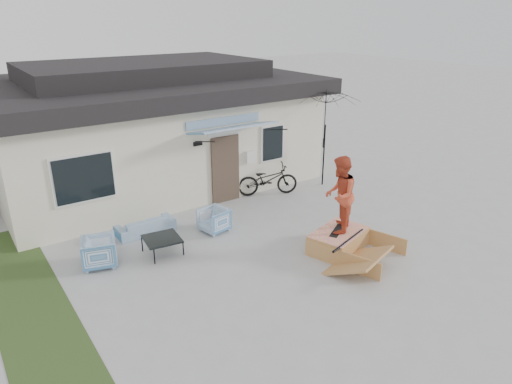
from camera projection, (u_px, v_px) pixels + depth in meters
ground at (290, 270)px, 10.70m from camera, size 90.00×90.00×0.00m
grass_strip at (29, 304)px, 9.46m from camera, size 1.40×8.00×0.01m
house at (147, 124)px, 16.11m from camera, size 10.80×8.49×4.10m
loveseat at (145, 223)px, 12.40m from camera, size 1.57×0.49×0.61m
armchair_left at (99, 251)px, 10.77m from camera, size 0.89×0.92×0.77m
armchair_right at (214, 219)px, 12.50m from camera, size 0.76×0.80×0.71m
coffee_table at (162, 246)px, 11.39m from camera, size 0.94×0.94×0.42m
bicycle at (268, 176)px, 14.94m from camera, size 2.06×1.41×1.25m
patio_umbrella at (325, 135)px, 15.41m from camera, size 2.63×2.52×2.20m
skate_ramp at (338, 241)px, 11.55m from camera, size 1.98×2.31×0.49m
skateboard at (337, 230)px, 11.48m from camera, size 0.77×0.56×0.05m
skater at (340, 194)px, 11.13m from camera, size 1.18×1.14×1.91m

